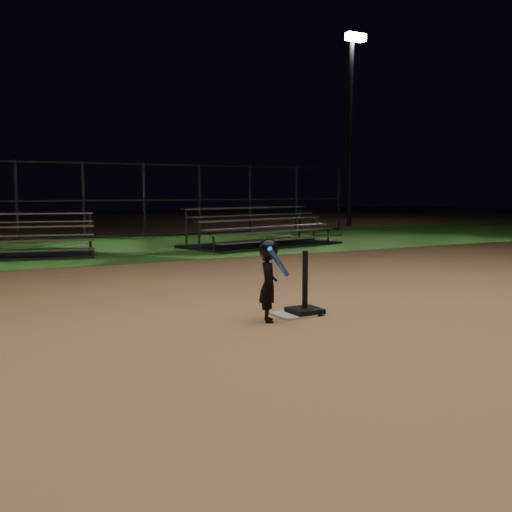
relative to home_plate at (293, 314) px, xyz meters
The scene contains 9 objects.
ground 0.01m from the home_plate, ahead, with size 80.00×80.00×0.00m, color #B37D51.
grass_strip 10.00m from the home_plate, 90.00° to the left, with size 60.00×8.00×0.01m, color #2A601F.
home_plate is the anchor object (origin of this frame).
batting_tee 0.22m from the home_plate, ahead, with size 0.38×0.38×0.79m.
child_batter 0.69m from the home_plate, 160.03° to the right, with size 0.48×0.53×0.99m.
bleacher_left 9.11m from the home_plate, 107.52° to the left, with size 4.49×2.83×1.02m.
bleacher_right 9.29m from the home_plate, 64.23° to the left, with size 4.84×3.13×1.09m.
backstop_fence 13.06m from the home_plate, 90.00° to the left, with size 20.08×0.08×2.50m.
light_pole_right 19.79m from the home_plate, 51.23° to the left, with size 0.90×0.53×8.30m.
Camera 1 is at (-3.69, -6.09, 1.54)m, focal length 40.56 mm.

